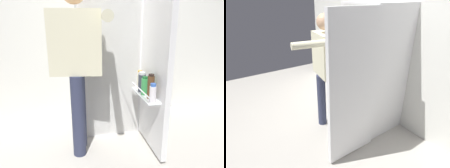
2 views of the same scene
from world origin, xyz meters
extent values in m
plane|color=#B7B2A8|center=(0.00, 0.00, 0.00)|extent=(5.81, 5.81, 0.00)
cube|color=silver|center=(0.00, 0.94, 1.31)|extent=(4.40, 0.10, 2.61)
cube|color=white|center=(0.00, 0.57, 0.84)|extent=(0.64, 0.64, 1.68)
cube|color=white|center=(0.00, 0.25, 0.84)|extent=(0.60, 0.01, 1.64)
cube|color=white|center=(0.00, 0.30, 0.85)|extent=(0.56, 0.09, 0.01)
cube|color=white|center=(0.34, -0.05, 0.85)|extent=(0.05, 0.61, 1.64)
cube|color=white|center=(0.26, -0.05, 0.56)|extent=(0.12, 0.48, 0.01)
cylinder|color=silver|center=(0.21, -0.05, 0.62)|extent=(0.01, 0.47, 0.01)
cylinder|color=#333842|center=(0.26, 0.04, 0.65)|extent=(0.07, 0.07, 0.17)
cylinder|color=silver|center=(0.26, 0.04, 0.75)|extent=(0.06, 0.06, 0.02)
cylinder|color=#EDE5CC|center=(0.27, 0.14, 0.65)|extent=(0.06, 0.06, 0.17)
cylinder|color=#B78933|center=(0.27, 0.14, 0.74)|extent=(0.04, 0.04, 0.02)
cylinder|color=white|center=(0.25, -0.26, 0.64)|extent=(0.06, 0.06, 0.14)
cylinder|color=#335BB2|center=(0.25, -0.26, 0.72)|extent=(0.05, 0.05, 0.02)
cylinder|color=brown|center=(0.27, -0.16, 0.67)|extent=(0.06, 0.06, 0.21)
cylinder|color=black|center=(0.27, -0.16, 0.78)|extent=(0.05, 0.05, 0.02)
cylinder|color=green|center=(0.26, -0.05, 0.64)|extent=(0.07, 0.07, 0.15)
cylinder|color=#195B28|center=(0.26, -0.05, 0.73)|extent=(0.05, 0.05, 0.02)
cylinder|color=#2D334C|center=(-0.34, 0.12, 0.39)|extent=(0.12, 0.12, 0.78)
cylinder|color=#2D334C|center=(-0.37, -0.04, 0.39)|extent=(0.12, 0.12, 0.78)
cube|color=beige|center=(-0.36, 0.04, 1.05)|extent=(0.47, 0.29, 0.55)
cylinder|color=beige|center=(-0.32, 0.26, 1.03)|extent=(0.08, 0.08, 0.52)
cylinder|color=beige|center=(-0.13, -0.22, 1.27)|extent=(0.16, 0.53, 0.08)
camera|label=1|loc=(-0.44, -1.88, 1.26)|focal=35.00mm
camera|label=2|loc=(1.68, -1.16, 1.75)|focal=30.15mm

